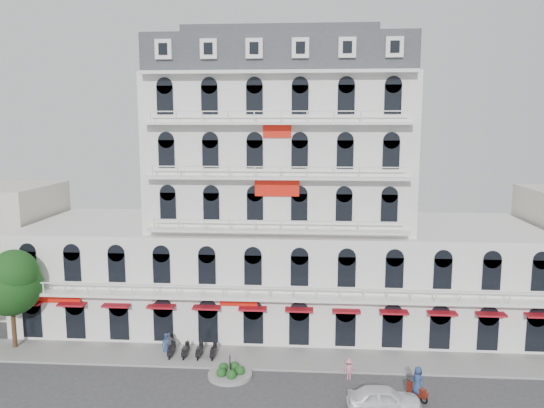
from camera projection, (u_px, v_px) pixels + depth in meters
The scene contains 10 objects.
sidewalk at pixel (275, 358), 40.78m from camera, with size 53.00×4.00×0.16m, color gray.
main_building at pixel (281, 213), 48.18m from camera, with size 45.00×15.00×25.80m.
traffic_island at pixel (230, 373), 38.00m from camera, with size 3.20×3.20×1.60m.
parked_scooter_row at pixel (193, 358), 41.03m from camera, with size 4.40×1.80×1.10m, color black, non-canonical shape.
tree_west_inner at pixel (11, 281), 41.86m from camera, with size 4.76×4.76×8.25m.
parked_car at pixel (384, 399), 33.40m from camera, with size 1.87×4.65×1.58m, color white.
rider_east at pixel (418, 383), 34.60m from camera, with size 1.23×1.38×2.32m.
pedestrian_left at pixel (167, 343), 41.75m from camera, with size 0.81×0.53×1.66m, color navy.
pedestrian_mid at pixel (170, 343), 41.73m from camera, with size 0.99×0.41×1.69m, color #54545C.
pedestrian_right at pixel (349, 369), 37.47m from camera, with size 1.00×0.57×1.55m, color #D6718F.
Camera 1 is at (2.50, -29.47, 17.91)m, focal length 35.00 mm.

